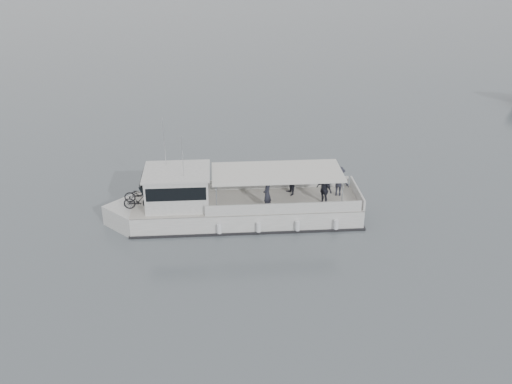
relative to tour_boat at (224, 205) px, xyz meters
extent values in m
plane|color=#525C61|center=(-1.89, 2.42, -0.93)|extent=(1400.00, 1400.00, 0.00)
cube|color=white|center=(1.17, -0.17, -0.49)|extent=(12.19, 4.78, 1.29)
cube|color=white|center=(-4.71, 0.66, -0.49)|extent=(3.19, 3.19, 1.29)
cube|color=beige|center=(1.17, -0.17, 0.15)|extent=(12.19, 4.78, 0.06)
cube|color=black|center=(1.17, -0.17, -0.88)|extent=(12.41, 4.92, 0.18)
cube|color=white|center=(3.15, 1.10, 0.45)|extent=(7.85, 1.19, 0.59)
cube|color=white|center=(2.72, -1.92, 0.45)|extent=(7.85, 1.19, 0.59)
cube|color=white|center=(7.00, -0.98, 0.45)|extent=(0.54, 3.15, 0.59)
cube|color=white|center=(-2.35, 0.33, 1.05)|extent=(3.50, 3.08, 1.78)
cube|color=black|center=(-3.87, 0.54, 1.19)|extent=(0.89, 2.53, 1.15)
cube|color=black|center=(-2.35, 0.33, 1.34)|extent=(3.31, 3.10, 0.69)
cube|color=white|center=(-2.35, 0.33, 1.98)|extent=(3.73, 3.31, 0.10)
cube|color=silver|center=(2.74, -0.39, 1.79)|extent=(7.07, 3.87, 0.08)
cylinder|color=silver|center=(-0.59, -1.32, 0.97)|extent=(0.07, 0.07, 1.63)
cylinder|color=silver|center=(-0.20, 1.42, 0.97)|extent=(0.07, 0.07, 1.63)
cylinder|color=silver|center=(5.68, -2.20, 0.97)|extent=(0.07, 0.07, 1.63)
cylinder|color=silver|center=(6.07, 0.55, 0.97)|extent=(0.07, 0.07, 1.63)
cylinder|color=silver|center=(-2.82, 1.29, 3.27)|extent=(0.03, 0.03, 2.57)
cylinder|color=silver|center=(-2.06, -0.41, 3.07)|extent=(0.03, 0.03, 2.18)
cylinder|color=white|center=(-0.54, -1.68, -0.44)|extent=(0.27, 0.27, 0.49)
cylinder|color=white|center=(1.42, -1.96, -0.44)|extent=(0.27, 0.27, 0.49)
cylinder|color=white|center=(3.38, -2.23, -0.44)|extent=(0.27, 0.27, 0.49)
cylinder|color=white|center=(5.34, -2.51, -0.44)|extent=(0.27, 0.27, 0.49)
imported|color=black|center=(-4.26, 0.99, 0.60)|extent=(1.76, 0.82, 0.89)
imported|color=black|center=(-4.37, 0.21, 0.62)|extent=(1.61, 0.65, 0.94)
imported|color=#262732|center=(2.03, -1.18, 0.99)|extent=(0.67, 0.72, 1.66)
imported|color=#262732|center=(3.62, 0.19, 0.99)|extent=(0.70, 0.86, 1.66)
imported|color=#262732|center=(5.01, -1.30, 0.99)|extent=(0.85, 1.04, 1.66)
imported|color=#262732|center=(6.13, -0.46, 0.99)|extent=(1.24, 1.03, 1.66)
camera|label=1|loc=(-4.00, -26.49, 13.52)|focal=40.00mm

